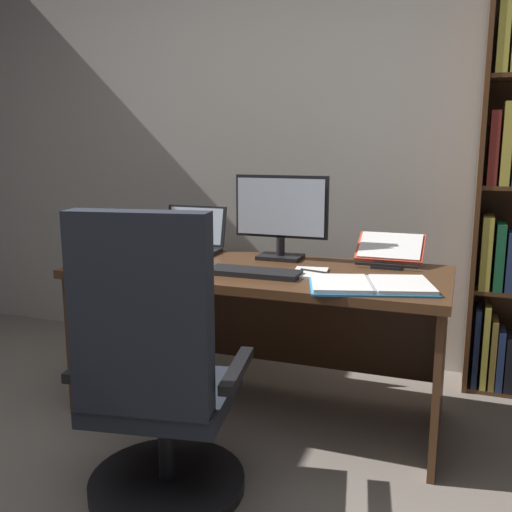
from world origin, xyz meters
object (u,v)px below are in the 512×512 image
at_px(pen, 314,271).
at_px(office_chair, 155,385).
at_px(desk, 264,303).
at_px(notepad, 310,273).
at_px(laptop, 188,243).
at_px(reading_stand_with_book, 390,250).
at_px(open_binder, 371,285).
at_px(monitor, 281,217).
at_px(computer_mouse, 193,266).
at_px(keyboard, 254,272).

bearing_deg(pen, office_chair, -115.58).
distance_m(desk, notepad, 0.35).
height_order(laptop, reading_stand_with_book, laptop).
distance_m(desk, laptop, 0.58).
bearing_deg(laptop, open_binder, -23.07).
relative_size(monitor, open_binder, 0.86).
relative_size(computer_mouse, open_binder, 0.18).
distance_m(laptop, computer_mouse, 0.46).
relative_size(office_chair, open_binder, 1.96).
bearing_deg(open_binder, pen, 133.13).
bearing_deg(notepad, pen, 0.00).
bearing_deg(desk, pen, -21.73).
bearing_deg(laptop, desk, -19.40).
distance_m(keyboard, computer_mouse, 0.30).
bearing_deg(open_binder, keyboard, 158.04).
xyz_separation_m(computer_mouse, reading_stand_with_book, (0.84, 0.45, 0.05)).
height_order(desk, computer_mouse, computer_mouse).
bearing_deg(computer_mouse, reading_stand_with_book, 28.20).
relative_size(desk, monitor, 3.64).
relative_size(laptop, pen, 2.54).
xyz_separation_m(desk, monitor, (0.03, 0.17, 0.41)).
bearing_deg(pen, desk, 158.27).
relative_size(open_binder, pen, 4.02).
bearing_deg(desk, open_binder, -26.16).
bearing_deg(office_chair, monitor, 73.43).
bearing_deg(reading_stand_with_book, notepad, -132.72).
distance_m(open_binder, pen, 0.33).
xyz_separation_m(monitor, open_binder, (0.53, -0.45, -0.20)).
height_order(office_chair, open_binder, office_chair).
height_order(computer_mouse, reading_stand_with_book, reading_stand_with_book).
relative_size(computer_mouse, notepad, 0.50).
height_order(open_binder, pen, open_binder).
relative_size(computer_mouse, reading_stand_with_book, 0.32).
bearing_deg(desk, laptop, 160.60).
xyz_separation_m(laptop, computer_mouse, (0.23, -0.40, -0.03)).
distance_m(monitor, laptop, 0.56).
bearing_deg(laptop, notepad, -20.74).
bearing_deg(notepad, reading_stand_with_book, 47.28).
distance_m(computer_mouse, reading_stand_with_book, 0.96).
relative_size(office_chair, computer_mouse, 10.62).
bearing_deg(office_chair, desk, 74.16).
bearing_deg(monitor, office_chair, -96.73).
bearing_deg(laptop, pen, -20.25).
distance_m(monitor, computer_mouse, 0.54).
relative_size(computer_mouse, pen, 0.74).
bearing_deg(office_chair, keyboard, 69.52).
xyz_separation_m(monitor, pen, (0.25, -0.28, -0.20)).
distance_m(laptop, open_binder, 1.15).
xyz_separation_m(office_chair, monitor, (0.13, 1.07, 0.48)).
xyz_separation_m(computer_mouse, open_binder, (0.83, -0.05, -0.01)).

